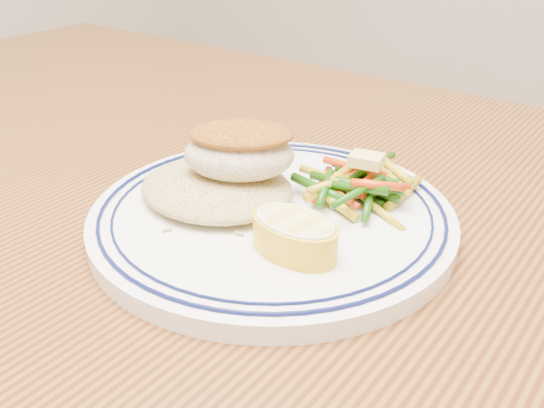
{
  "coord_description": "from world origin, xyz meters",
  "views": [
    {
      "loc": [
        0.29,
        -0.32,
        0.99
      ],
      "look_at": [
        0.04,
        0.01,
        0.77
      ],
      "focal_mm": 40.0,
      "sensor_mm": 36.0,
      "label": 1
    }
  ],
  "objects": [
    {
      "name": "fish_fillet",
      "position": [
        0.01,
        0.02,
        0.81
      ],
      "size": [
        0.11,
        0.1,
        0.04
      ],
      "color": "beige",
      "rests_on": "rice_pilaf"
    },
    {
      "name": "vegetable_pile",
      "position": [
        0.09,
        0.07,
        0.78
      ],
      "size": [
        0.11,
        0.11,
        0.03
      ],
      "color": "#174B09",
      "rests_on": "plate"
    },
    {
      "name": "plate",
      "position": [
        0.04,
        0.01,
        0.76
      ],
      "size": [
        0.29,
        0.29,
        0.02
      ],
      "color": "white",
      "rests_on": "dining_table"
    },
    {
      "name": "dining_table",
      "position": [
        0.0,
        0.0,
        0.65
      ],
      "size": [
        1.5,
        0.9,
        0.75
      ],
      "color": "#4D280F",
      "rests_on": "ground"
    },
    {
      "name": "butter_pat",
      "position": [
        0.09,
        0.07,
        0.8
      ],
      "size": [
        0.03,
        0.02,
        0.01
      ],
      "primitive_type": "cube",
      "rotation": [
        0.0,
        0.0,
        0.21
      ],
      "color": "#EED974",
      "rests_on": "vegetable_pile"
    },
    {
      "name": "lemon_wedge",
      "position": [
        0.09,
        -0.03,
        0.78
      ],
      "size": [
        0.07,
        0.07,
        0.03
      ],
      "color": "yellow",
      "rests_on": "plate"
    },
    {
      "name": "rice_pilaf",
      "position": [
        -0.01,
        0.0,
        0.78
      ],
      "size": [
        0.13,
        0.11,
        0.02
      ],
      "primitive_type": "ellipsoid",
      "color": "#A68D53",
      "rests_on": "plate"
    }
  ]
}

